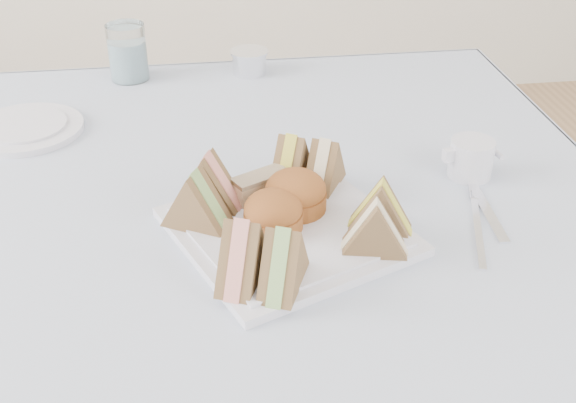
{
  "coord_description": "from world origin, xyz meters",
  "views": [
    {
      "loc": [
        -0.07,
        -0.84,
        1.27
      ],
      "look_at": [
        0.03,
        -0.1,
        0.8
      ],
      "focal_mm": 45.0,
      "sensor_mm": 36.0,
      "label": 1
    }
  ],
  "objects": [
    {
      "name": "sandwich_fr_b",
      "position": [
        0.13,
        -0.16,
        0.79
      ],
      "size": [
        0.09,
        0.05,
        0.07
      ],
      "primitive_type": null,
      "rotation": [
        0.0,
        0.0,
        -0.21
      ],
      "color": "brown",
      "rests_on": "serving_plate"
    },
    {
      "name": "scone_left",
      "position": [
        0.01,
        -0.1,
        0.78
      ],
      "size": [
        0.1,
        0.1,
        0.05
      ],
      "primitive_type": "cylinder",
      "rotation": [
        0.0,
        0.0,
        0.41
      ],
      "color": "brown",
      "rests_on": "serving_plate"
    },
    {
      "name": "knife",
      "position": [
        0.3,
        -0.07,
        0.75
      ],
      "size": [
        0.03,
        0.18,
        0.0
      ],
      "primitive_type": "cube",
      "rotation": [
        0.0,
        0.0,
        -0.07
      ],
      "color": "white",
      "rests_on": "tablecloth"
    },
    {
      "name": "sandwich_fr_a",
      "position": [
        0.14,
        -0.12,
        0.79
      ],
      "size": [
        0.09,
        0.06,
        0.07
      ],
      "primitive_type": null,
      "rotation": [
        0.0,
        0.0,
        -0.34
      ],
      "color": "brown",
      "rests_on": "serving_plate"
    },
    {
      "name": "tablecloth",
      "position": [
        0.0,
        0.0,
        0.74
      ],
      "size": [
        1.02,
        1.02,
        0.01
      ],
      "primitive_type": "cube",
      "color": "silver",
      "rests_on": "table"
    },
    {
      "name": "sandwich_br_a",
      "position": [
        0.1,
        -0.01,
        0.79
      ],
      "size": [
        0.07,
        0.09,
        0.07
      ],
      "primitive_type": null,
      "rotation": [
        0.0,
        0.0,
        -2.09
      ],
      "color": "brown",
      "rests_on": "serving_plate"
    },
    {
      "name": "sandwich_br_b",
      "position": [
        0.05,
        0.01,
        0.79
      ],
      "size": [
        0.07,
        0.09,
        0.07
      ],
      "primitive_type": null,
      "rotation": [
        0.0,
        0.0,
        -2.1
      ],
      "color": "brown",
      "rests_on": "serving_plate"
    },
    {
      "name": "table",
      "position": [
        0.0,
        0.0,
        0.37
      ],
      "size": [
        0.9,
        0.9,
        0.74
      ],
      "primitive_type": "cube",
      "color": "brown",
      "rests_on": "floor"
    },
    {
      "name": "pastry_slice",
      "position": [
        0.01,
        -0.03,
        0.78
      ],
      "size": [
        0.08,
        0.06,
        0.04
      ],
      "primitive_type": "cube",
      "rotation": [
        0.0,
        0.0,
        0.48
      ],
      "color": "tan",
      "rests_on": "serving_plate"
    },
    {
      "name": "serving_plate",
      "position": [
        0.03,
        -0.1,
        0.75
      ],
      "size": [
        0.34,
        0.34,
        0.01
      ],
      "primitive_type": "cube",
      "rotation": [
        0.0,
        0.0,
        0.4
      ],
      "color": "silver",
      "rests_on": "tablecloth"
    },
    {
      "name": "scone_right",
      "position": [
        0.05,
        -0.06,
        0.78
      ],
      "size": [
        0.11,
        0.11,
        0.05
      ],
      "primitive_type": "cylinder",
      "rotation": [
        0.0,
        0.0,
        0.64
      ],
      "color": "brown",
      "rests_on": "serving_plate"
    },
    {
      "name": "side_plate",
      "position": [
        -0.34,
        0.25,
        0.75
      ],
      "size": [
        0.24,
        0.24,
        0.01
      ],
      "primitive_type": "cylinder",
      "rotation": [
        0.0,
        0.0,
        -0.37
      ],
      "color": "silver",
      "rests_on": "tablecloth"
    },
    {
      "name": "sandwich_bl_b",
      "position": [
        -0.06,
        -0.04,
        0.8
      ],
      "size": [
        0.1,
        0.07,
        0.08
      ],
      "primitive_type": null,
      "rotation": [
        0.0,
        0.0,
        2.72
      ],
      "color": "brown",
      "rests_on": "serving_plate"
    },
    {
      "name": "water_glass",
      "position": [
        -0.19,
        0.45,
        0.8
      ],
      "size": [
        0.09,
        0.09,
        0.1
      ],
      "primitive_type": "cylinder",
      "rotation": [
        0.0,
        0.0,
        -0.3
      ],
      "color": "white",
      "rests_on": "tablecloth"
    },
    {
      "name": "fork",
      "position": [
        0.27,
        -0.13,
        0.75
      ],
      "size": [
        0.05,
        0.16,
        0.0
      ],
      "primitive_type": "cube",
      "rotation": [
        0.0,
        0.0,
        -0.29
      ],
      "color": "white",
      "rests_on": "tablecloth"
    },
    {
      "name": "creamer_jug",
      "position": [
        0.31,
        0.01,
        0.77
      ],
      "size": [
        0.07,
        0.07,
        0.06
      ],
      "primitive_type": "cylinder",
      "rotation": [
        0.0,
        0.0,
        0.16
      ],
      "color": "silver",
      "rests_on": "tablecloth"
    },
    {
      "name": "sandwich_fl_b",
      "position": [
        0.01,
        -0.21,
        0.8
      ],
      "size": [
        0.07,
        0.09,
        0.08
      ],
      "primitive_type": null,
      "rotation": [
        0.0,
        0.0,
        1.17
      ],
      "color": "brown",
      "rests_on": "serving_plate"
    },
    {
      "name": "sandwich_bl_a",
      "position": [
        -0.08,
        -0.08,
        0.8
      ],
      "size": [
        0.1,
        0.08,
        0.08
      ],
      "primitive_type": null,
      "rotation": [
        0.0,
        0.0,
        2.62
      ],
      "color": "brown",
      "rests_on": "serving_plate"
    },
    {
      "name": "tea_strainer",
      "position": [
        0.03,
        0.44,
        0.77
      ],
      "size": [
        0.09,
        0.09,
        0.04
      ],
      "primitive_type": "cylinder",
      "rotation": [
        0.0,
        0.0,
        0.38
      ],
      "color": "white",
      "rests_on": "tablecloth"
    },
    {
      "name": "sandwich_fl_a",
      "position": [
        -0.03,
        -0.19,
        0.8
      ],
      "size": [
        0.07,
        0.1,
        0.08
      ],
      "primitive_type": null,
      "rotation": [
        0.0,
        0.0,
        1.16
      ],
      "color": "brown",
      "rests_on": "serving_plate"
    }
  ]
}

